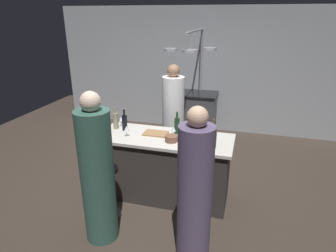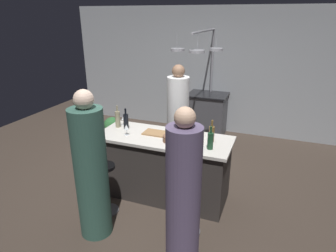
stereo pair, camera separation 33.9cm
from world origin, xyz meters
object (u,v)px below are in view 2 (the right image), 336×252
(wine_bottle_green, at_px, (210,140))
(mixing_bowl_blue, at_px, (197,145))
(stove_range, at_px, (207,114))
(wine_glass_near_right_guest, at_px, (172,129))
(pepper_mill, at_px, (196,134))
(chef, at_px, (178,120))
(wine_bottle_amber, at_px, (212,134))
(potted_plant, at_px, (113,128))
(wine_glass_by_chef, at_px, (126,128))
(guest_right, at_px, (183,193))
(cutting_board, at_px, (155,133))
(bar_stool_left, at_px, (106,186))
(guest_left, at_px, (91,172))
(bar_stool_right, at_px, (189,205))
(wine_bottle_dark, at_px, (126,121))
(wine_bottle_red, at_px, (177,126))
(wine_glass_near_left_guest, at_px, (124,118))
(mixing_bowl_wooden, at_px, (169,139))
(mixing_bowl_ceramic, at_px, (199,134))
(wine_bottle_white, at_px, (118,119))

(wine_bottle_green, height_order, mixing_bowl_blue, wine_bottle_green)
(stove_range, relative_size, wine_glass_near_right_guest, 6.10)
(pepper_mill, relative_size, wine_bottle_green, 0.72)
(stove_range, relative_size, mixing_bowl_blue, 5.68)
(pepper_mill, bearing_deg, chef, 120.24)
(wine_bottle_amber, bearing_deg, potted_plant, 150.07)
(wine_bottle_green, height_order, wine_glass_by_chef, wine_bottle_green)
(guest_right, height_order, cutting_board, guest_right)
(bar_stool_left, height_order, wine_glass_by_chef, wine_glass_by_chef)
(guest_left, xyz_separation_m, cutting_board, (0.32, 1.05, 0.11))
(bar_stool_right, bearing_deg, bar_stool_left, 180.00)
(stove_range, xyz_separation_m, wine_glass_by_chef, (-0.49, -2.57, 0.56))
(wine_bottle_dark, distance_m, wine_bottle_red, 0.74)
(potted_plant, bearing_deg, mixing_bowl_blue, -35.89)
(potted_plant, bearing_deg, wine_bottle_dark, -51.00)
(stove_range, relative_size, wine_bottle_amber, 3.06)
(stove_range, xyz_separation_m, wine_bottle_amber, (0.62, -2.39, 0.56))
(bar_stool_left, relative_size, wine_glass_near_left_guest, 4.66)
(wine_bottle_red, bearing_deg, bar_stool_right, -60.87)
(wine_bottle_amber, height_order, mixing_bowl_blue, wine_bottle_amber)
(chef, relative_size, guest_left, 0.98)
(bar_stool_right, bearing_deg, wine_glass_near_left_guest, 146.83)
(wine_bottle_red, relative_size, wine_glass_by_chef, 2.11)
(wine_bottle_red, bearing_deg, potted_plant, 145.54)
(wine_bottle_red, bearing_deg, chef, 107.99)
(cutting_board, xyz_separation_m, wine_bottle_green, (0.81, -0.21, 0.10))
(mixing_bowl_blue, height_order, mixing_bowl_wooden, mixing_bowl_wooden)
(cutting_board, relative_size, wine_bottle_amber, 1.10)
(chef, relative_size, guest_right, 1.02)
(wine_glass_near_left_guest, bearing_deg, potted_plant, 128.87)
(mixing_bowl_ceramic, bearing_deg, wine_glass_by_chef, -161.63)
(wine_glass_near_right_guest, bearing_deg, wine_glass_by_chef, -165.33)
(wine_bottle_white, relative_size, wine_glass_by_chef, 2.19)
(wine_bottle_dark, bearing_deg, bar_stool_left, -85.04)
(bar_stool_left, height_order, wine_glass_near_right_guest, wine_glass_near_right_guest)
(guest_left, height_order, wine_bottle_green, guest_left)
(guest_left, relative_size, mixing_bowl_ceramic, 12.14)
(potted_plant, xyz_separation_m, wine_glass_near_right_guest, (1.76, -1.34, 0.71))
(bar_stool_right, distance_m, wine_bottle_green, 0.80)
(wine_bottle_white, xyz_separation_m, wine_bottle_red, (0.88, 0.05, -0.01))
(wine_glass_by_chef, bearing_deg, bar_stool_left, -96.28)
(wine_glass_near_right_guest, bearing_deg, guest_left, -119.20)
(mixing_bowl_blue, bearing_deg, guest_left, -140.30)
(wine_glass_near_right_guest, bearing_deg, wine_glass_near_left_guest, 167.96)
(wine_bottle_red, height_order, wine_glass_near_left_guest, wine_bottle_red)
(bar_stool_left, height_order, wine_bottle_dark, wine_bottle_dark)
(wine_bottle_green, bearing_deg, wine_glass_near_right_guest, 161.27)
(bar_stool_left, xyz_separation_m, pepper_mill, (0.98, 0.62, 0.63))
(stove_range, bearing_deg, potted_plant, -147.08)
(cutting_board, relative_size, wine_bottle_red, 1.04)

